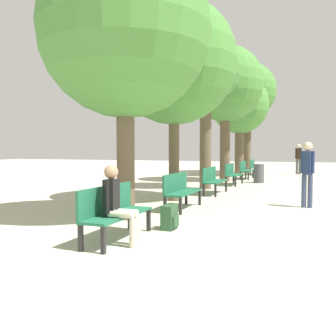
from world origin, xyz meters
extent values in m
plane|color=beige|center=(0.00, 0.00, 0.00)|extent=(80.00, 80.00, 0.00)
cube|color=#1E6042|center=(-2.01, 0.43, 0.40)|extent=(0.46, 1.64, 0.04)
cube|color=#1E6042|center=(-2.22, 0.43, 0.64)|extent=(0.04, 1.64, 0.44)
cube|color=black|center=(-1.83, -0.34, 0.19)|extent=(0.06, 0.06, 0.38)
cube|color=black|center=(-1.83, 1.21, 0.19)|extent=(0.06, 0.06, 0.38)
cube|color=black|center=(-2.20, -0.34, 0.19)|extent=(0.06, 0.06, 0.38)
cube|color=black|center=(-2.20, 1.21, 0.19)|extent=(0.06, 0.06, 0.38)
cube|color=#1E6042|center=(-2.01, 3.73, 0.40)|extent=(0.46, 1.64, 0.04)
cube|color=#1E6042|center=(-2.22, 3.73, 0.64)|extent=(0.04, 1.64, 0.44)
cube|color=black|center=(-1.83, 2.96, 0.19)|extent=(0.06, 0.06, 0.38)
cube|color=black|center=(-1.83, 4.51, 0.19)|extent=(0.06, 0.06, 0.38)
cube|color=black|center=(-2.20, 2.96, 0.19)|extent=(0.06, 0.06, 0.38)
cube|color=black|center=(-2.20, 4.51, 0.19)|extent=(0.06, 0.06, 0.38)
cube|color=#1E6042|center=(-2.01, 7.03, 0.40)|extent=(0.46, 1.64, 0.04)
cube|color=#1E6042|center=(-2.22, 7.03, 0.64)|extent=(0.04, 1.64, 0.44)
cube|color=black|center=(-1.83, 6.26, 0.19)|extent=(0.06, 0.06, 0.38)
cube|color=black|center=(-1.83, 7.81, 0.19)|extent=(0.06, 0.06, 0.38)
cube|color=black|center=(-2.20, 6.26, 0.19)|extent=(0.06, 0.06, 0.38)
cube|color=black|center=(-2.20, 7.81, 0.19)|extent=(0.06, 0.06, 0.38)
cube|color=#1E6042|center=(-2.01, 10.34, 0.40)|extent=(0.46, 1.64, 0.04)
cube|color=#1E6042|center=(-2.22, 10.34, 0.64)|extent=(0.04, 1.64, 0.44)
cube|color=black|center=(-1.83, 9.56, 0.19)|extent=(0.06, 0.06, 0.38)
cube|color=black|center=(-1.83, 11.11, 0.19)|extent=(0.06, 0.06, 0.38)
cube|color=black|center=(-2.20, 9.56, 0.19)|extent=(0.06, 0.06, 0.38)
cube|color=black|center=(-2.20, 11.11, 0.19)|extent=(0.06, 0.06, 0.38)
cube|color=#1E6042|center=(-2.01, 13.64, 0.40)|extent=(0.46, 1.64, 0.04)
cube|color=#1E6042|center=(-2.22, 13.64, 0.64)|extent=(0.04, 1.64, 0.44)
cube|color=black|center=(-1.83, 12.86, 0.19)|extent=(0.06, 0.06, 0.38)
cube|color=black|center=(-1.83, 14.41, 0.19)|extent=(0.06, 0.06, 0.38)
cube|color=black|center=(-2.20, 12.86, 0.19)|extent=(0.06, 0.06, 0.38)
cube|color=black|center=(-2.20, 14.41, 0.19)|extent=(0.06, 0.06, 0.38)
cube|color=#1E6042|center=(-2.01, 16.94, 0.40)|extent=(0.46, 1.64, 0.04)
cube|color=#1E6042|center=(-2.22, 16.94, 0.64)|extent=(0.04, 1.64, 0.44)
cube|color=black|center=(-1.83, 16.16, 0.19)|extent=(0.06, 0.06, 0.38)
cube|color=black|center=(-1.83, 17.71, 0.19)|extent=(0.06, 0.06, 0.38)
cube|color=black|center=(-2.20, 16.16, 0.19)|extent=(0.06, 0.06, 0.38)
cube|color=black|center=(-2.20, 17.71, 0.19)|extent=(0.06, 0.06, 0.38)
cylinder|color=brown|center=(-2.74, 2.12, 1.43)|extent=(0.37, 0.37, 2.87)
sphere|color=#478438|center=(-2.74, 2.12, 3.83)|extent=(3.51, 3.51, 3.51)
cylinder|color=brown|center=(-2.74, 5.08, 1.45)|extent=(0.30, 0.30, 2.91)
sphere|color=#478438|center=(-2.74, 5.08, 3.87)|extent=(3.48, 3.48, 3.48)
cylinder|color=brown|center=(-2.74, 8.49, 1.85)|extent=(0.42, 0.42, 3.69)
sphere|color=#478438|center=(-2.74, 8.49, 4.40)|extent=(2.57, 2.57, 2.57)
cylinder|color=brown|center=(-2.74, 11.87, 1.72)|extent=(0.45, 0.45, 3.44)
sphere|color=#478438|center=(-2.74, 11.87, 4.37)|extent=(3.38, 3.38, 3.38)
cylinder|color=brown|center=(-2.74, 15.62, 1.50)|extent=(0.49, 0.49, 3.01)
sphere|color=#478438|center=(-2.74, 15.62, 3.86)|extent=(3.12, 3.12, 3.12)
cylinder|color=brown|center=(-2.74, 18.47, 2.04)|extent=(0.44, 0.44, 4.08)
sphere|color=#478438|center=(-2.74, 18.47, 5.02)|extent=(3.41, 3.41, 3.41)
cylinder|color=beige|center=(-1.79, 0.10, 0.48)|extent=(0.40, 0.12, 0.12)
cylinder|color=beige|center=(-1.59, 0.10, 0.21)|extent=(0.12, 0.12, 0.42)
cylinder|color=beige|center=(-1.79, 0.24, 0.48)|extent=(0.40, 0.12, 0.12)
cylinder|color=beige|center=(-1.59, 0.24, 0.21)|extent=(0.12, 0.12, 0.42)
cube|color=black|center=(-1.99, 0.17, 0.71)|extent=(0.18, 0.22, 0.56)
cylinder|color=black|center=(-1.99, 0.05, 0.73)|extent=(0.08, 0.08, 0.51)
cylinder|color=black|center=(-1.99, 0.29, 0.73)|extent=(0.08, 0.08, 0.51)
sphere|color=#A37A5B|center=(-1.99, 0.17, 1.10)|extent=(0.22, 0.22, 0.22)
cube|color=#284C2D|center=(-1.54, 1.47, 0.22)|extent=(0.21, 0.36, 0.44)
cube|color=#284C2D|center=(-1.42, 1.47, 0.15)|extent=(0.04, 0.25, 0.19)
cylinder|color=#4C4C4C|center=(0.17, 18.09, 0.44)|extent=(0.13, 0.13, 0.88)
cylinder|color=#4C4C4C|center=(0.32, 18.09, 0.44)|extent=(0.13, 0.13, 0.88)
cube|color=black|center=(0.24, 18.09, 1.20)|extent=(0.20, 0.24, 0.63)
cylinder|color=black|center=(0.11, 18.09, 1.21)|extent=(0.09, 0.09, 0.60)
cylinder|color=black|center=(0.38, 18.09, 1.21)|extent=(0.09, 0.09, 0.60)
sphere|color=beige|center=(0.24, 18.09, 1.64)|extent=(0.24, 0.24, 0.24)
cylinder|color=#384260|center=(0.69, 5.04, 0.41)|extent=(0.12, 0.12, 0.82)
cylinder|color=#384260|center=(0.84, 5.04, 0.41)|extent=(0.12, 0.12, 0.82)
cube|color=navy|center=(0.77, 5.04, 1.11)|extent=(0.24, 0.26, 0.58)
cylinder|color=navy|center=(0.64, 5.04, 1.12)|extent=(0.09, 0.09, 0.55)
cylinder|color=navy|center=(0.89, 5.04, 1.12)|extent=(0.09, 0.09, 0.55)
sphere|color=beige|center=(0.77, 5.04, 1.51)|extent=(0.22, 0.22, 0.22)
cylinder|color=#4C4C51|center=(-1.20, 11.61, 0.41)|extent=(0.45, 0.45, 0.81)
camera|label=1|loc=(0.78, -4.77, 1.44)|focal=40.00mm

